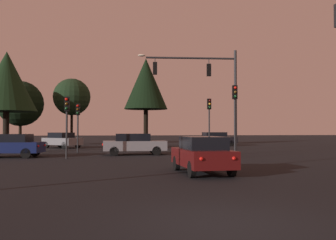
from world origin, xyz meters
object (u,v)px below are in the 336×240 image
object	(u,v)px
car_crossing_left	(134,144)
car_parked_lot	(215,139)
traffic_light_corner_right	(78,118)
tree_center_horizon	(20,104)
tree_right_cluster	(7,82)
car_crossing_right	(11,145)
tree_left_far	(72,97)
tree_behind_sign	(146,84)
traffic_signal_mast_arm	(209,83)
car_nearside_lane	(202,154)
car_far_lane	(62,140)
traffic_light_median	(235,107)
traffic_light_far_side	(67,115)
traffic_light_corner_left	(209,114)

from	to	relation	value
car_crossing_left	car_parked_lot	xyz separation A→B (m)	(9.28, 13.11, -0.00)
traffic_light_corner_right	tree_center_horizon	size ratio (longest dim) A/B	0.53
tree_right_cluster	car_crossing_right	bearing A→B (deg)	-69.69
car_parked_lot	tree_left_far	world-z (taller)	tree_left_far
tree_behind_sign	traffic_signal_mast_arm	bearing A→B (deg)	-75.44
car_nearside_lane	car_crossing_left	distance (m)	11.81
tree_behind_sign	tree_left_far	distance (m)	10.31
car_far_lane	tree_left_far	bearing A→B (deg)	92.02
traffic_light_median	car_crossing_right	xyz separation A→B (m)	(-14.44, 1.85, -2.51)
car_crossing_left	traffic_light_median	bearing A→B (deg)	-27.45
car_crossing_right	tree_center_horizon	xyz separation A→B (m)	(-4.25, 17.84, 3.93)
traffic_light_far_side	car_parked_lot	distance (m)	21.19
car_far_lane	car_nearside_lane	bearing A→B (deg)	-67.31
traffic_light_corner_right	car_far_lane	xyz separation A→B (m)	(-2.46, 7.77, -1.94)
traffic_light_corner_right	car_crossing_left	xyz separation A→B (m)	(4.31, -2.81, -1.94)
traffic_light_corner_left	car_parked_lot	bearing A→B (deg)	72.79
car_crossing_left	tree_right_cluster	xyz separation A→B (m)	(-9.88, 3.53, 4.77)
traffic_light_median	car_parked_lot	size ratio (longest dim) A/B	1.00
traffic_light_corner_left	tree_behind_sign	distance (m)	11.98
car_far_lane	tree_right_cluster	xyz separation A→B (m)	(-3.11, -7.05, 4.77)
traffic_signal_mast_arm	car_nearside_lane	world-z (taller)	traffic_signal_mast_arm
traffic_light_far_side	car_far_lane	bearing A→B (deg)	100.39
traffic_light_far_side	traffic_light_corner_left	bearing A→B (deg)	33.01
tree_behind_sign	traffic_light_corner_right	bearing A→B (deg)	-117.69
car_far_lane	tree_left_far	distance (m)	10.27
traffic_light_median	car_nearside_lane	world-z (taller)	traffic_light_median
tree_left_far	tree_behind_sign	bearing A→B (deg)	-31.31
car_nearside_lane	tree_left_far	world-z (taller)	tree_left_far
car_far_lane	tree_center_horizon	bearing A→B (deg)	133.61
traffic_light_median	car_parked_lot	bearing A→B (deg)	80.14
traffic_light_corner_left	traffic_light_far_side	xyz separation A→B (m)	(-10.68, -6.94, -0.38)
tree_center_horizon	tree_right_cluster	xyz separation A→B (m)	(2.39, -12.82, 0.84)
car_far_lane	car_parked_lot	size ratio (longest dim) A/B	0.89
traffic_light_far_side	tree_behind_sign	size ratio (longest dim) A/B	0.40
tree_left_far	tree_center_horizon	bearing A→B (deg)	-148.44
car_nearside_lane	car_crossing_left	xyz separation A→B (m)	(-2.48, 11.55, 0.00)
traffic_light_median	tree_right_cluster	distance (m)	17.83
car_nearside_lane	car_crossing_left	size ratio (longest dim) A/B	0.90
tree_center_horizon	tree_left_far	bearing A→B (deg)	31.56
traffic_light_corner_left	traffic_light_corner_right	bearing A→B (deg)	-174.38
car_parked_lot	tree_center_horizon	size ratio (longest dim) A/B	0.65
traffic_light_corner_right	car_far_lane	world-z (taller)	traffic_light_corner_right
traffic_signal_mast_arm	traffic_light_corner_left	distance (m)	4.69
tree_behind_sign	car_crossing_left	bearing A→B (deg)	-96.72
traffic_light_corner_right	car_crossing_left	bearing A→B (deg)	-33.12
car_parked_lot	traffic_light_corner_left	bearing A→B (deg)	-107.21
tree_center_horizon	traffic_light_far_side	bearing A→B (deg)	-67.60
traffic_light_far_side	car_nearside_lane	xyz separation A→B (m)	(6.75, -8.48, -1.95)
traffic_light_corner_left	tree_right_cluster	xyz separation A→B (m)	(-16.29, -0.33, 2.44)
tree_left_far	traffic_light_corner_right	bearing A→B (deg)	-80.57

